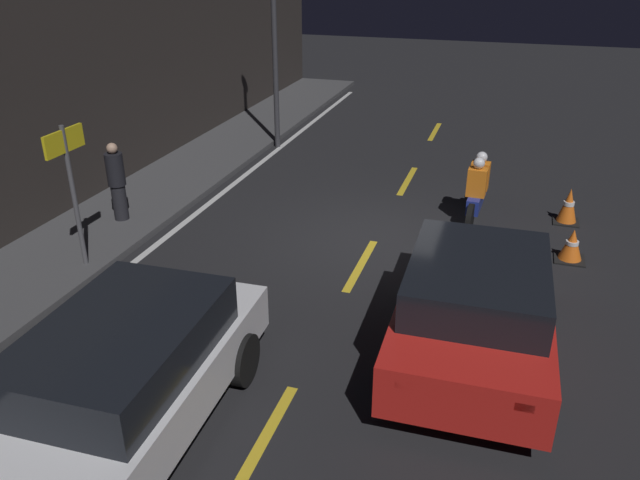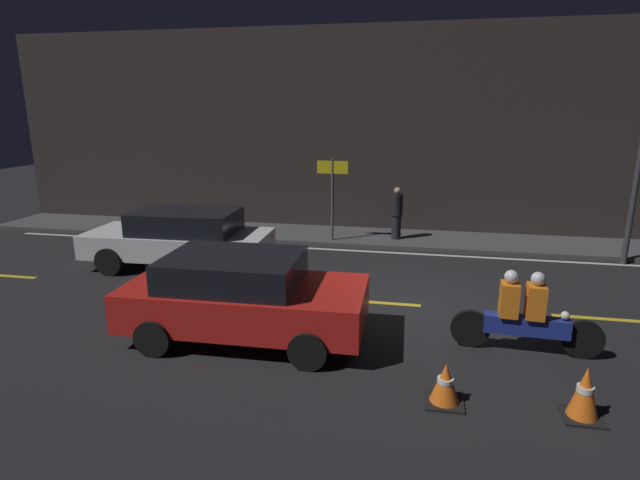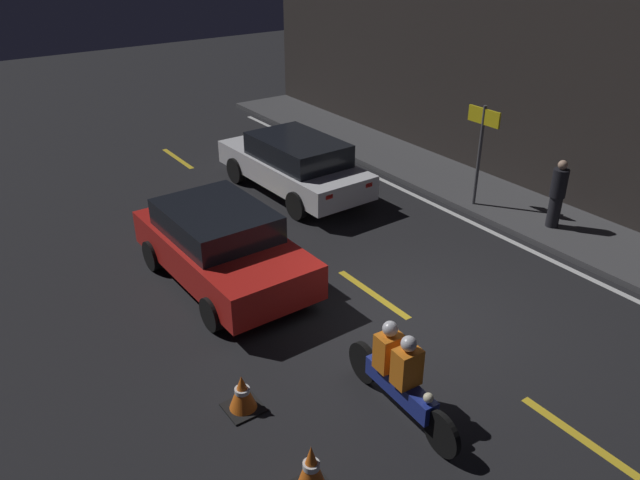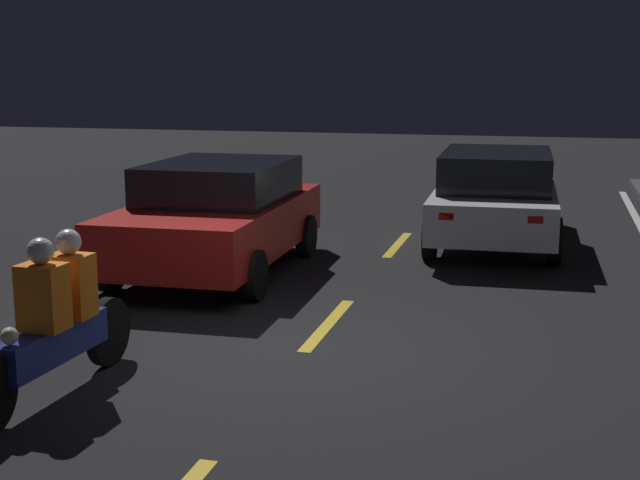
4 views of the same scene
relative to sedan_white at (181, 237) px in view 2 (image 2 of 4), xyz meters
The scene contains 14 objects.
ground_plane 6.16m from the sedan_white, 13.78° to the right, with size 56.00×56.00×0.00m, color black.
raised_curb 7.03m from the sedan_white, 32.05° to the left, with size 28.00×2.18×0.13m.
building_front 8.09m from the sedan_white, 39.86° to the left, with size 28.00×0.30×6.40m.
lane_dash_b 1.71m from the sedan_white, 73.50° to the right, with size 2.00×0.14×0.01m.
lane_dash_c 5.20m from the sedan_white, 16.44° to the right, with size 2.00×0.14×0.01m.
lane_dash_d 9.57m from the sedan_white, ahead, with size 2.00×0.14×0.01m.
lane_solid_kerb 6.44m from the sedan_white, 21.82° to the left, with size 25.20×0.14×0.01m.
sedan_white is the anchor object (origin of this frame).
taxi_red 4.53m from the sedan_white, 50.63° to the right, with size 4.14×2.10×1.48m.
motorcycle 8.17m from the sedan_white, 22.77° to the right, with size 2.38×0.39×1.39m.
traffic_cone_near 7.97m from the sedan_white, 38.31° to the right, with size 0.52×0.52×0.59m.
traffic_cone_mid 9.39m from the sedan_white, 31.72° to the right, with size 0.50×0.50×0.72m.
pedestrian 6.25m from the sedan_white, 34.05° to the left, with size 0.34×0.34×1.55m.
shop_sign 4.59m from the sedan_white, 41.89° to the left, with size 0.90×0.08×2.40m.
Camera 2 is at (-0.19, -9.72, 3.86)m, focal length 28.00 mm.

